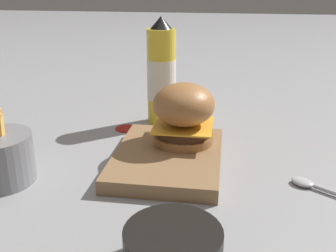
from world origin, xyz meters
The scene contains 7 objects.
ground_plane centered at (0.00, 0.00, 0.00)m, with size 6.00×6.00×0.00m, color gray.
serving_board centered at (-0.05, 0.02, 0.01)m, with size 0.25×0.19×0.03m.
burger centered at (0.00, 0.00, 0.08)m, with size 0.12×0.12×0.12m.
ketchup_bottle centered at (0.17, 0.07, 0.11)m, with size 0.07×0.07×0.25m.
side_bowl centered at (-0.32, -0.02, 0.03)m, with size 0.12×0.12×0.05m.
spoon centered at (-0.11, -0.23, 0.01)m, with size 0.10×0.14×0.01m.
ketchup_puddle centered at (0.11, 0.14, 0.00)m, with size 0.05×0.05×0.00m.
Camera 1 is at (-0.70, -0.08, 0.33)m, focal length 42.00 mm.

